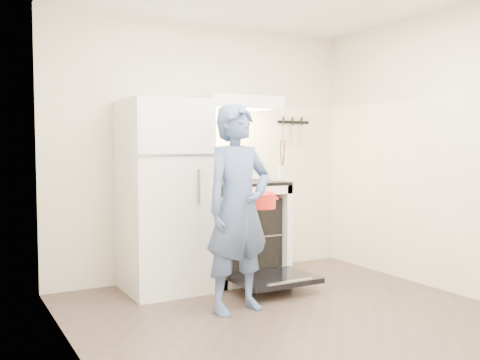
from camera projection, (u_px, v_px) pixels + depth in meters
name	position (u px, v px, depth m)	size (l,w,h in m)	color
floor	(313.00, 326.00, 3.84)	(3.60, 3.60, 0.00)	#4C3D34
back_wall	(206.00, 150.00, 5.33)	(3.20, 0.02, 2.50)	#F0E5C9
refrigerator	(164.00, 196.00, 4.77)	(0.70, 0.70, 1.70)	white
stove_body	(241.00, 231.00, 5.21)	(0.76, 0.65, 0.92)	white
cooktop	(241.00, 183.00, 5.18)	(0.76, 0.65, 0.03)	black
backsplash	(228.00, 170.00, 5.42)	(0.76, 0.07, 0.20)	white
oven_door	(274.00, 279.00, 4.71)	(0.70, 0.54, 0.04)	black
oven_rack	(241.00, 234.00, 5.21)	(0.60, 0.52, 0.01)	gray
range_hood	(238.00, 103.00, 5.19)	(0.76, 0.50, 0.12)	white
knife_strip	(293.00, 122.00, 5.80)	(0.40, 0.02, 0.03)	black
pizza_stone	(238.00, 234.00, 5.10)	(0.34, 0.34, 0.02)	olive
tea_kettle	(211.00, 167.00, 5.25)	(0.23, 0.19, 0.28)	silver
utensil_jar	(283.00, 172.00, 5.12)	(0.09, 0.09, 0.13)	silver
person	(238.00, 209.00, 4.15)	(0.59, 0.39, 1.62)	#384F7C
dutch_oven	(260.00, 201.00, 4.61)	(0.33, 0.26, 0.22)	red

